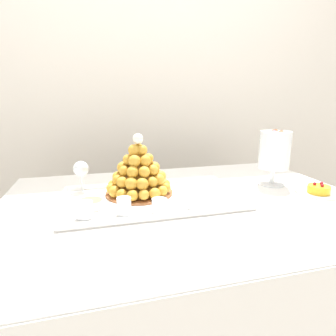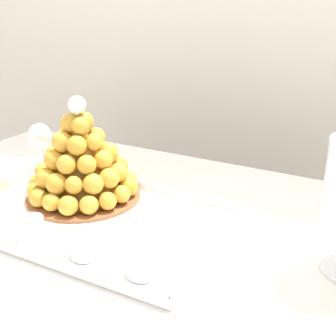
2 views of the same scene
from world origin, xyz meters
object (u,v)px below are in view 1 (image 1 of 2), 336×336
object	(u,v)px
dessert_cup_mid_right	(194,202)
croquembouche	(139,172)
dessert_cup_left	(85,210)
creme_brulee_ramekin	(91,204)
dessert_cup_centre	(160,206)
macaron_goblet	(274,151)
fruit_tart_plate	(318,192)
dessert_cup_mid_left	(124,207)
dessert_cup_right	(227,199)
wine_glass	(81,170)
serving_tray	(153,199)

from	to	relation	value
dessert_cup_mid_right	croquembouche	bearing A→B (deg)	128.11
dessert_cup_left	creme_brulee_ramekin	bearing A→B (deg)	77.51
dessert_cup_centre	dessert_cup_mid_right	world-z (taller)	dessert_cup_mid_right
macaron_goblet	fruit_tart_plate	world-z (taller)	macaron_goblet
dessert_cup_mid_left	creme_brulee_ramekin	distance (m)	0.14
dessert_cup_right	croquembouche	bearing A→B (deg)	145.01
dessert_cup_mid_right	fruit_tart_plate	distance (m)	0.56
dessert_cup_right	dessert_cup_left	bearing A→B (deg)	178.19
creme_brulee_ramekin	dessert_cup_mid_left	bearing A→B (deg)	-39.72
fruit_tart_plate	wine_glass	xyz separation A→B (m)	(-0.95, 0.28, 0.08)
dessert_cup_mid_left	croquembouche	bearing A→B (deg)	67.15
dessert_cup_mid_right	serving_tray	bearing A→B (deg)	132.33
dessert_cup_mid_left	macaron_goblet	size ratio (longest dim) A/B	0.22
dessert_cup_right	macaron_goblet	world-z (taller)	macaron_goblet
dessert_cup_mid_left	dessert_cup_right	world-z (taller)	dessert_cup_mid_left
macaron_goblet	fruit_tart_plate	bearing A→B (deg)	-56.79
serving_tray	dessert_cup_mid_right	size ratio (longest dim) A/B	12.04
dessert_cup_left	croquembouche	bearing A→B (deg)	41.77
wine_glass	dessert_cup_mid_left	bearing A→B (deg)	-64.29
dessert_cup_centre	creme_brulee_ramekin	bearing A→B (deg)	155.23
dessert_cup_mid_right	creme_brulee_ramekin	world-z (taller)	dessert_cup_mid_right
dessert_cup_left	dessert_cup_mid_right	world-z (taller)	dessert_cup_left
creme_brulee_ramekin	croquembouche	bearing A→B (deg)	28.72
dessert_cup_mid_left	dessert_cup_mid_right	world-z (taller)	dessert_cup_mid_left
dessert_cup_mid_right	fruit_tart_plate	xyz separation A→B (m)	(0.56, 0.03, -0.02)
macaron_goblet	croquembouche	bearing A→B (deg)	178.96
dessert_cup_left	dessert_cup_mid_left	bearing A→B (deg)	-3.68
creme_brulee_ramekin	dessert_cup_left	bearing A→B (deg)	-102.49
dessert_cup_right	creme_brulee_ramekin	distance (m)	0.50
macaron_goblet	serving_tray	bearing A→B (deg)	-173.71
serving_tray	fruit_tart_plate	distance (m)	0.69
dessert_cup_mid_left	wine_glass	distance (m)	0.34
serving_tray	dessert_cup_centre	xyz separation A→B (m)	(-0.01, -0.14, 0.03)
dessert_cup_left	macaron_goblet	xyz separation A→B (m)	(0.83, 0.18, 0.13)
dessert_cup_mid_left	fruit_tart_plate	world-z (taller)	dessert_cup_mid_left
dessert_cup_centre	dessert_cup_right	distance (m)	0.26
serving_tray	dessert_cup_mid_left	bearing A→B (deg)	-135.47
dessert_cup_right	wine_glass	distance (m)	0.61
dessert_cup_mid_left	dessert_cup_centre	xyz separation A→B (m)	(0.12, -0.01, -0.00)
dessert_cup_mid_left	macaron_goblet	world-z (taller)	macaron_goblet
croquembouche	dessert_cup_mid_right	xyz separation A→B (m)	(0.16, -0.21, -0.07)
serving_tray	wine_glass	world-z (taller)	wine_glass
croquembouche	dessert_cup_mid_right	size ratio (longest dim) A/B	4.85
dessert_cup_centre	creme_brulee_ramekin	distance (m)	0.25
wine_glass	serving_tray	bearing A→B (deg)	-33.41
dessert_cup_mid_left	dessert_cup_right	size ratio (longest dim) A/B	0.98
serving_tray	wine_glass	xyz separation A→B (m)	(-0.27, 0.18, 0.09)
dessert_cup_centre	wine_glass	distance (m)	0.42
dessert_cup_left	dessert_cup_mid_right	size ratio (longest dim) A/B	0.99
dessert_cup_mid_right	wine_glass	distance (m)	0.50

